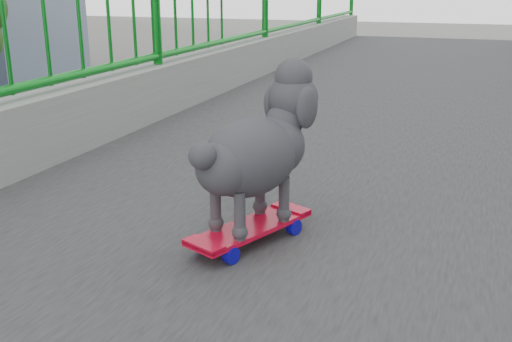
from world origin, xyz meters
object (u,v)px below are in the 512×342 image
object	(u,v)px
skateboard	(251,230)
car_1	(75,255)
car_5	(135,318)
poodle	(257,148)

from	to	relation	value
skateboard	car_1	size ratio (longest dim) A/B	0.11
car_5	poodle	bearing A→B (deg)	-55.03
car_1	car_5	bearing A→B (deg)	-35.68
skateboard	poodle	distance (m)	0.26
poodle	car_5	bearing A→B (deg)	148.07
car_5	skateboard	bearing A→B (deg)	-55.17
poodle	car_5	distance (m)	12.07
poodle	car_1	world-z (taller)	poodle
poodle	skateboard	bearing A→B (deg)	-90.00
car_1	poodle	bearing A→B (deg)	-49.65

